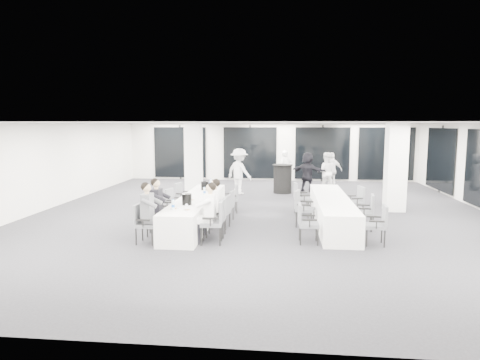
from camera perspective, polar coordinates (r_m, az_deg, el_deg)
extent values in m
cube|color=black|center=(13.26, 2.91, -4.60)|extent=(14.00, 16.00, 0.02)
cube|color=white|center=(12.96, 2.99, 7.68)|extent=(14.00, 16.00, 0.02)
cube|color=silver|center=(15.11, -24.67, 1.62)|extent=(0.02, 16.00, 2.80)
cube|color=silver|center=(21.01, 4.07, 3.77)|extent=(14.00, 0.02, 2.80)
cube|color=silver|center=(5.16, -1.68, -7.93)|extent=(14.00, 0.02, 2.80)
cube|color=black|center=(20.94, 4.07, 3.62)|extent=(13.60, 0.06, 2.50)
cube|color=white|center=(16.57, -6.20, 2.73)|extent=(0.60, 0.60, 2.80)
cube|color=white|center=(14.45, 20.04, 1.62)|extent=(0.60, 0.60, 2.80)
cube|color=silver|center=(11.96, -5.84, -4.08)|extent=(0.90, 5.00, 0.75)
cube|color=silver|center=(12.18, 12.14, -4.00)|extent=(0.90, 5.00, 0.75)
cylinder|color=black|center=(17.22, 5.70, 0.13)|extent=(0.72, 0.72, 1.14)
cylinder|color=black|center=(17.15, 5.72, 2.01)|extent=(0.83, 0.83, 0.02)
cube|color=#585B61|center=(10.23, -12.31, -5.86)|extent=(0.47, 0.49, 0.08)
cube|color=#585B61|center=(10.25, -13.47, -4.36)|extent=(0.08, 0.45, 0.45)
cylinder|color=black|center=(10.53, -12.88, -6.82)|extent=(0.03, 0.03, 0.40)
cylinder|color=black|center=(10.18, -13.70, -7.34)|extent=(0.03, 0.03, 0.40)
cylinder|color=black|center=(10.39, -10.88, -6.96)|extent=(0.03, 0.03, 0.40)
cylinder|color=black|center=(10.04, -11.63, -7.49)|extent=(0.03, 0.03, 0.40)
cube|color=black|center=(10.41, -11.85, -4.68)|extent=(0.33, 0.06, 0.04)
cube|color=black|center=(9.97, -12.84, -5.25)|extent=(0.33, 0.06, 0.04)
cube|color=#585B61|center=(10.91, -11.11, -5.02)|extent=(0.50, 0.52, 0.08)
cube|color=#585B61|center=(10.89, -12.25, -3.68)|extent=(0.12, 0.44, 0.44)
cylinder|color=black|center=(11.17, -11.91, -5.98)|extent=(0.03, 0.03, 0.39)
cylinder|color=black|center=(10.81, -12.25, -6.45)|extent=(0.03, 0.03, 0.39)
cylinder|color=black|center=(11.12, -9.95, -6.00)|extent=(0.03, 0.03, 0.39)
cylinder|color=black|center=(10.75, -10.22, -6.47)|extent=(0.03, 0.03, 0.39)
cube|color=black|center=(11.10, -10.94, -3.93)|extent=(0.33, 0.08, 0.04)
cube|color=black|center=(10.64, -11.33, -4.45)|extent=(0.33, 0.08, 0.04)
cube|color=#585B61|center=(11.71, -9.89, -4.01)|extent=(0.51, 0.53, 0.08)
cube|color=#585B61|center=(11.70, -10.99, -2.69)|extent=(0.11, 0.47, 0.46)
cylinder|color=black|center=(11.99, -10.65, -4.97)|extent=(0.04, 0.04, 0.41)
cylinder|color=black|center=(11.60, -11.02, -5.40)|extent=(0.04, 0.04, 0.41)
cylinder|color=black|center=(11.92, -8.74, -5.00)|extent=(0.04, 0.04, 0.41)
cylinder|color=black|center=(11.53, -9.04, -5.43)|extent=(0.04, 0.04, 0.41)
cube|color=black|center=(11.92, -9.70, -2.96)|extent=(0.35, 0.08, 0.04)
cube|color=black|center=(11.43, -10.12, -3.42)|extent=(0.35, 0.08, 0.04)
cube|color=#585B61|center=(12.73, -8.59, -3.24)|extent=(0.52, 0.53, 0.07)
cube|color=#585B61|center=(12.78, -9.41, -2.08)|extent=(0.16, 0.42, 0.42)
cylinder|color=black|center=(13.01, -8.90, -4.02)|extent=(0.03, 0.03, 0.38)
cylinder|color=black|center=(12.70, -9.70, -4.33)|extent=(0.03, 0.03, 0.38)
cylinder|color=black|center=(12.84, -7.45, -4.15)|extent=(0.03, 0.03, 0.38)
cylinder|color=black|center=(12.52, -8.23, -4.46)|extent=(0.03, 0.03, 0.38)
cube|color=black|center=(12.90, -8.11, -2.38)|extent=(0.31, 0.11, 0.04)
cube|color=black|center=(12.50, -9.10, -2.72)|extent=(0.31, 0.11, 0.04)
cube|color=#585B61|center=(13.79, -7.44, -2.35)|extent=(0.53, 0.55, 0.08)
cube|color=#585B61|center=(13.84, -8.21, -1.26)|extent=(0.16, 0.43, 0.43)
cylinder|color=black|center=(14.08, -7.74, -3.10)|extent=(0.03, 0.03, 0.39)
cylinder|color=black|center=(13.75, -8.48, -3.37)|extent=(0.03, 0.03, 0.39)
cylinder|color=black|center=(13.91, -6.37, -3.21)|extent=(0.03, 0.03, 0.39)
cylinder|color=black|center=(13.58, -7.08, -3.48)|extent=(0.03, 0.03, 0.39)
cube|color=black|center=(13.97, -7.00, -1.55)|extent=(0.32, 0.12, 0.04)
cube|color=black|center=(13.56, -7.91, -1.84)|extent=(0.32, 0.12, 0.04)
cube|color=#585B61|center=(9.98, -3.83, -5.81)|extent=(0.52, 0.54, 0.08)
cube|color=#585B61|center=(9.90, -2.51, -4.22)|extent=(0.10, 0.49, 0.49)
cylinder|color=black|center=(9.82, -2.70, -7.58)|extent=(0.04, 0.04, 0.43)
cylinder|color=black|center=(10.23, -2.52, -6.96)|extent=(0.04, 0.04, 0.43)
cylinder|color=black|center=(9.86, -5.17, -7.54)|extent=(0.04, 0.04, 0.43)
cylinder|color=black|center=(10.27, -4.89, -6.93)|extent=(0.04, 0.04, 0.43)
cube|color=black|center=(9.69, -3.99, -5.14)|extent=(0.36, 0.07, 0.04)
cube|color=black|center=(10.20, -3.70, -4.49)|extent=(0.36, 0.07, 0.04)
cube|color=#585B61|center=(10.60, -3.25, -5.11)|extent=(0.48, 0.50, 0.08)
cube|color=#585B61|center=(10.52, -2.05, -3.68)|extent=(0.07, 0.47, 0.47)
cylinder|color=black|center=(10.44, -2.28, -6.71)|extent=(0.04, 0.04, 0.42)
cylinder|color=black|center=(10.83, -2.02, -6.18)|extent=(0.04, 0.04, 0.42)
cylinder|color=black|center=(10.50, -4.50, -6.65)|extent=(0.04, 0.04, 0.42)
cylinder|color=black|center=(10.89, -4.15, -6.13)|extent=(0.04, 0.04, 0.42)
cube|color=black|center=(10.32, -3.45, -4.48)|extent=(0.35, 0.05, 0.04)
cube|color=black|center=(10.81, -3.07, -3.92)|extent=(0.35, 0.05, 0.04)
cube|color=#585B61|center=(11.42, -2.58, -4.36)|extent=(0.49, 0.51, 0.08)
cube|color=#585B61|center=(11.32, -1.58, -3.16)|extent=(0.12, 0.44, 0.43)
cylinder|color=black|center=(11.24, -1.92, -5.75)|extent=(0.03, 0.03, 0.39)
cylinder|color=black|center=(11.60, -1.41, -5.34)|extent=(0.03, 0.03, 0.39)
cylinder|color=black|center=(11.35, -3.76, -5.63)|extent=(0.03, 0.03, 0.39)
cylinder|color=black|center=(11.70, -3.19, -5.23)|extent=(0.03, 0.03, 0.39)
cube|color=black|center=(11.17, -2.93, -3.80)|extent=(0.32, 0.08, 0.04)
cube|color=black|center=(11.61, -2.25, -3.36)|extent=(0.32, 0.08, 0.04)
cube|color=#585B61|center=(12.27, -1.98, -3.56)|extent=(0.48, 0.49, 0.07)
cube|color=#585B61|center=(12.17, -1.06, -2.46)|extent=(0.11, 0.43, 0.42)
cylinder|color=black|center=(12.10, -1.36, -4.82)|extent=(0.03, 0.03, 0.38)
cylinder|color=black|center=(12.44, -0.93, -4.46)|extent=(0.03, 0.03, 0.38)
cylinder|color=black|center=(12.19, -3.04, -4.72)|extent=(0.03, 0.03, 0.38)
cylinder|color=black|center=(12.54, -2.56, -4.38)|extent=(0.03, 0.03, 0.38)
cube|color=black|center=(12.02, -2.27, -3.04)|extent=(0.32, 0.08, 0.04)
cube|color=black|center=(12.46, -1.70, -2.66)|extent=(0.32, 0.08, 0.04)
cube|color=#585B61|center=(13.40, -1.30, -2.64)|extent=(0.51, 0.52, 0.07)
cube|color=#585B61|center=(13.38, -0.45, -1.59)|extent=(0.15, 0.42, 0.42)
cylinder|color=black|center=(13.29, -0.43, -3.70)|extent=(0.03, 0.03, 0.37)
cylinder|color=black|center=(13.64, -0.62, -3.41)|extent=(0.03, 0.03, 0.37)
cylinder|color=black|center=(13.25, -2.00, -3.74)|extent=(0.03, 0.03, 0.37)
cylinder|color=black|center=(13.60, -2.14, -3.44)|extent=(0.03, 0.03, 0.37)
cube|color=black|center=(13.16, -1.20, -2.15)|extent=(0.31, 0.11, 0.04)
cube|color=black|center=(13.60, -1.40, -1.83)|extent=(0.31, 0.11, 0.04)
cube|color=#585B61|center=(10.12, 9.15, -5.90)|extent=(0.46, 0.48, 0.08)
cube|color=#585B61|center=(10.04, 7.95, -4.42)|extent=(0.07, 0.45, 0.45)
cylinder|color=black|center=(10.35, 7.95, -6.94)|extent=(0.04, 0.04, 0.40)
cylinder|color=black|center=(9.97, 8.07, -7.50)|extent=(0.04, 0.04, 0.40)
cylinder|color=black|center=(10.38, 10.14, -6.95)|extent=(0.04, 0.04, 0.40)
cylinder|color=black|center=(10.00, 10.34, -7.51)|extent=(0.04, 0.04, 0.40)
cube|color=black|center=(10.32, 9.07, -4.68)|extent=(0.33, 0.05, 0.04)
cube|color=black|center=(9.84, 9.28, -5.29)|extent=(0.33, 0.05, 0.04)
cube|color=#585B61|center=(11.73, 8.70, -3.92)|extent=(0.57, 0.58, 0.08)
cube|color=#585B61|center=(11.72, 7.63, -2.52)|extent=(0.16, 0.48, 0.47)
cylinder|color=black|center=(12.02, 7.86, -4.86)|extent=(0.04, 0.04, 0.42)
cylinder|color=black|center=(11.62, 7.51, -5.28)|extent=(0.04, 0.04, 0.42)
cylinder|color=black|center=(11.95, 9.82, -4.96)|extent=(0.04, 0.04, 0.42)
cylinder|color=black|center=(11.56, 9.53, -5.39)|extent=(0.04, 0.04, 0.42)
cube|color=black|center=(11.95, 8.92, -2.85)|extent=(0.35, 0.11, 0.04)
cube|color=black|center=(11.45, 8.51, -3.30)|extent=(0.35, 0.11, 0.04)
cube|color=#585B61|center=(13.23, 8.38, -2.59)|extent=(0.53, 0.55, 0.08)
cube|color=#585B61|center=(13.16, 7.43, -1.40)|extent=(0.11, 0.48, 0.48)
cylinder|color=black|center=(13.45, 7.35, -3.51)|extent=(0.04, 0.04, 0.42)
cylinder|color=black|center=(13.05, 7.60, -3.86)|extent=(0.04, 0.04, 0.42)
cylinder|color=black|center=(13.51, 9.10, -3.49)|extent=(0.04, 0.04, 0.42)
cylinder|color=black|center=(13.11, 9.40, -3.84)|extent=(0.04, 0.04, 0.42)
cube|color=black|center=(13.46, 8.23, -1.66)|extent=(0.35, 0.08, 0.04)
cube|color=black|center=(12.95, 8.57, -2.03)|extent=(0.35, 0.08, 0.04)
cube|color=#585B61|center=(10.34, 17.52, -5.87)|extent=(0.48, 0.50, 0.08)
cube|color=#585B61|center=(10.31, 18.77, -4.45)|extent=(0.08, 0.45, 0.45)
cylinder|color=black|center=(10.24, 18.72, -7.44)|extent=(0.04, 0.04, 0.40)
cylinder|color=black|center=(10.61, 18.37, -6.90)|extent=(0.04, 0.04, 0.40)
cylinder|color=black|center=(10.18, 16.53, -7.44)|extent=(0.04, 0.04, 0.40)
cylinder|color=black|center=(10.55, 16.25, -6.89)|extent=(0.04, 0.04, 0.40)
cube|color=black|center=(10.06, 17.76, -5.27)|extent=(0.34, 0.06, 0.04)
cube|color=black|center=(10.54, 17.36, -4.69)|extent=(0.34, 0.06, 0.04)
cube|color=#585B61|center=(11.69, 16.14, -4.26)|extent=(0.51, 0.53, 0.08)
cube|color=#585B61|center=(11.65, 17.26, -2.99)|extent=(0.12, 0.46, 0.46)
cylinder|color=black|center=(11.56, 17.13, -5.66)|extent=(0.04, 0.04, 0.41)
cylinder|color=black|center=(11.94, 17.01, -5.23)|extent=(0.04, 0.04, 0.41)
cylinder|color=black|center=(11.54, 15.15, -5.61)|extent=(0.04, 0.04, 0.41)
cylinder|color=black|center=(11.92, 15.09, -5.19)|extent=(0.04, 0.04, 0.41)
cube|color=black|center=(11.41, 16.23, -3.68)|extent=(0.34, 0.08, 0.04)
cube|color=black|center=(11.90, 16.11, -3.22)|extent=(0.34, 0.08, 0.04)
cube|color=#585B61|center=(13.20, 14.94, -2.93)|extent=(0.54, 0.56, 0.08)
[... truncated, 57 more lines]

